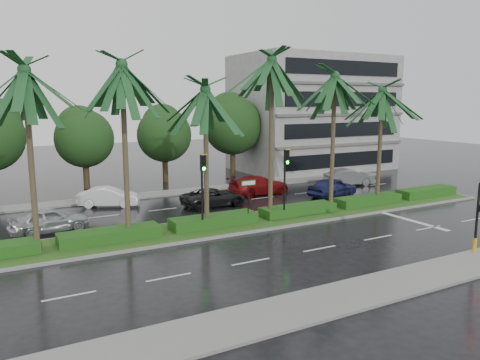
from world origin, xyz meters
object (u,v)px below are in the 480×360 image
car_red (259,185)px  car_grey (349,177)px  signal_near (480,204)px  street_sign (248,191)px  car_darkgrey (214,197)px  signal_median_left (203,181)px  car_white (109,197)px  car_blue (332,187)px  car_silver (49,220)px

car_red → car_grey: (9.00, -0.39, -0.02)m
signal_near → street_sign: size_ratio=1.68×
street_sign → car_darkgrey: bearing=85.0°
signal_median_left → car_white: bearing=107.6°
car_red → car_grey: 9.01m
car_blue → car_grey: bearing=-66.7°
signal_median_left → car_darkgrey: signal_median_left is taller
signal_median_left → car_blue: size_ratio=1.00×
street_sign → car_blue: 10.99m
car_silver → car_white: 6.73m
signal_near → car_darkgrey: bearing=112.6°
car_red → signal_near: bearing=-177.0°
signal_near → car_silver: size_ratio=1.02×
car_red → car_blue: bearing=-129.8°
car_red → car_blue: size_ratio=1.17×
car_silver → car_darkgrey: bearing=-90.2°
signal_near → signal_median_left: (-10.00, 9.69, 0.49)m
car_white → street_sign: bearing=-123.7°
car_red → car_blue: 5.71m
street_sign → car_darkgrey: size_ratio=0.56×
signal_median_left → car_silver: 9.01m
car_darkgrey → car_blue: bearing=-101.2°
signal_median_left → car_grey: size_ratio=1.00×
car_white → car_blue: bearing=-83.7°
signal_median_left → car_blue: bearing=19.2°
street_sign → car_silver: street_sign is taller
car_white → car_silver: bearing=161.5°
street_sign → car_silver: bearing=157.9°
street_sign → car_red: size_ratio=0.51×
signal_median_left → car_silver: signal_median_left is taller
car_darkgrey → signal_near: bearing=-160.2°
signal_near → car_darkgrey: (-6.50, 15.62, -1.86)m
car_red → street_sign: bearing=143.2°
car_darkgrey → car_grey: car_grey is taller
street_sign → car_silver: 11.42m
signal_median_left → car_white: 10.19m
car_red → signal_median_left: bearing=131.6°
car_silver → car_grey: car_silver is taller
signal_median_left → car_red: bearing=43.4°
car_silver → car_darkgrey: 11.10m
signal_near → car_red: size_ratio=0.86×
signal_median_left → car_darkgrey: bearing=59.4°
signal_near → street_sign: (-7.00, 9.87, -0.38)m
car_white → car_grey: (20.50, -1.81, 0.03)m
car_darkgrey → car_blue: (9.50, -1.41, 0.10)m
street_sign → car_white: size_ratio=0.63×
signal_median_left → car_grey: 19.23m
car_white → car_red: bearing=-73.6°
street_sign → car_silver: (-10.50, 4.27, -1.40)m
signal_near → car_red: 17.88m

